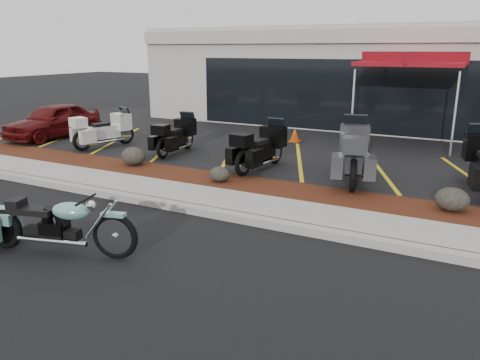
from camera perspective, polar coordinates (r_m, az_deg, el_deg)
The scene contains 18 objects.
ground at distance 8.46m, azimuth -6.24°, elevation -6.32°, with size 90.00×90.00×0.00m, color black.
curb at distance 9.14m, azimuth -3.14°, elevation -4.03°, with size 24.00×0.25×0.15m, color gray.
sidewalk at distance 9.72m, azimuth -1.05°, elevation -2.79°, with size 24.00×1.20×0.15m, color gray.
mulch_bed at distance 10.74m, azimuth 2.00°, elevation -0.96°, with size 24.00×1.20×0.16m, color #39160D.
upper_lot at distance 15.65m, azimuth 10.57°, elevation 4.08°, with size 26.00×9.60×0.15m, color black.
dealership_building at distance 21.45m, azimuth 15.90°, elevation 12.06°, with size 18.00×8.16×4.00m.
boulder_left at distance 12.79m, azimuth -12.85°, elevation 2.87°, with size 0.68×0.57×0.48m, color black.
boulder_mid at distance 10.93m, azimuth -2.50°, elevation 0.73°, with size 0.50×0.41×0.35m, color black.
boulder_right at distance 9.82m, azimuth 24.43°, elevation -2.16°, with size 0.64×0.53×0.45m, color black.
hero_cruiser at distance 7.44m, azimuth -15.03°, elevation -5.86°, with size 2.79×0.71×0.98m, color #669F8E, non-canonical shape.
touring_white at distance 15.71m, azimuth -13.86°, elevation 6.47°, with size 2.09×0.80×1.22m, color silver, non-canonical shape.
touring_black_front at distance 14.55m, azimuth -6.44°, elevation 6.02°, with size 2.00×0.77×1.17m, color black, non-canonical shape.
touring_black_mid at distance 12.60m, azimuth 4.36°, elevation 4.77°, with size 2.15×0.82×1.25m, color black, non-canonical shape.
touring_grey at distance 12.07m, azimuth 13.75°, elevation 4.38°, with size 2.51×0.96×1.46m, color #333438, non-canonical shape.
touring_black_rear at distance 12.13m, azimuth 27.02°, elevation 2.96°, with size 2.37×0.90×1.38m, color black, non-canonical shape.
parked_car at distance 17.65m, azimuth -21.83°, elevation 6.74°, with size 1.41×3.49×1.19m, color #4D0B0B.
traffic_cone at distance 15.82m, azimuth 6.69°, elevation 5.46°, with size 0.34×0.34×0.44m, color #E84E07.
popup_canopy at distance 16.23m, azimuth 20.36°, elevation 13.52°, with size 3.86×3.86×2.92m.
Camera 1 is at (4.40, -6.50, 3.16)m, focal length 35.00 mm.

